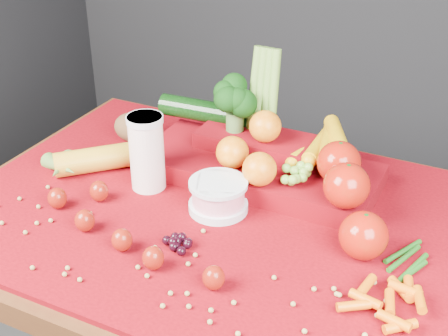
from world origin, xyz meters
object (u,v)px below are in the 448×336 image
at_px(yogurt_bowl, 218,195).
at_px(table, 220,252).
at_px(milk_glass, 147,150).
at_px(produce_mound, 273,158).

bearing_deg(yogurt_bowl, table, 17.52).
xyz_separation_m(table, milk_glass, (-0.18, 0.01, 0.20)).
height_order(table, produce_mound, produce_mound).
distance_m(table, milk_glass, 0.27).
xyz_separation_m(table, produce_mound, (0.05, 0.15, 0.17)).
bearing_deg(yogurt_bowl, milk_glass, 175.19).
relative_size(table, produce_mound, 1.78).
height_order(table, yogurt_bowl, yogurt_bowl).
height_order(yogurt_bowl, produce_mound, produce_mound).
bearing_deg(milk_glass, yogurt_bowl, -4.81).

